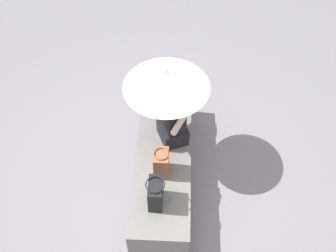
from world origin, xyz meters
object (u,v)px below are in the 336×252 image
(parasol, at_px, (166,79))
(handbag_black, at_px, (156,193))
(shoulder_bag_spare, at_px, (163,95))
(tote_bag_canvas, at_px, (161,163))
(person_seated, at_px, (173,115))

(parasol, height_order, handbag_black, parasol)
(parasol, bearing_deg, shoulder_bag_spare, -172.05)
(handbag_black, distance_m, tote_bag_canvas, 0.37)
(parasol, bearing_deg, handbag_black, -4.44)
(tote_bag_canvas, bearing_deg, person_seated, 167.63)
(tote_bag_canvas, xyz_separation_m, shoulder_bag_spare, (-0.99, -0.03, 0.01))
(tote_bag_canvas, relative_size, shoulder_bag_spare, 0.93)
(person_seated, distance_m, tote_bag_canvas, 0.53)
(tote_bag_canvas, bearing_deg, parasol, 176.23)
(handbag_black, bearing_deg, shoulder_bag_spare, 179.89)
(handbag_black, bearing_deg, person_seated, 170.67)
(person_seated, xyz_separation_m, tote_bag_canvas, (0.47, -0.10, -0.23))
(shoulder_bag_spare, bearing_deg, parasol, 7.95)
(handbag_black, height_order, shoulder_bag_spare, shoulder_bag_spare)
(person_seated, height_order, shoulder_bag_spare, person_seated)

